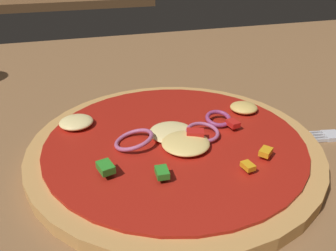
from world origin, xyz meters
The scene contains 2 objects.
dining_table centered at (0.00, 0.00, 0.02)m, with size 1.48×1.05×0.03m.
pizza centered at (-0.03, 0.00, 0.04)m, with size 0.30×0.30×0.03m.
Camera 1 is at (-0.12, -0.29, 0.23)m, focal length 36.02 mm.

